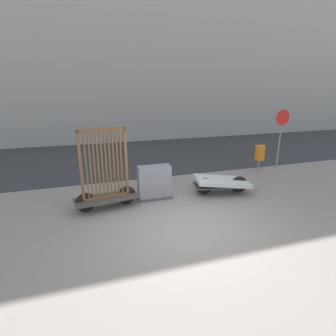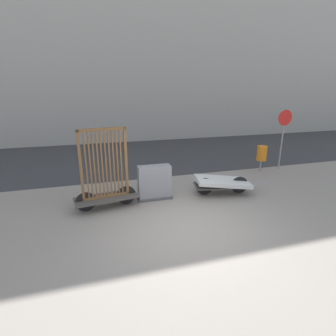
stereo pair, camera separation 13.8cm
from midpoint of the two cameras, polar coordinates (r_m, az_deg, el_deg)
ground_plane at (r=6.41m, az=4.19°, el=-13.17°), size 60.00×60.00×0.00m
road_strip at (r=13.10m, az=-7.57°, el=2.71°), size 56.00×7.05×0.01m
building_facade at (r=18.35m, az=-11.63°, el=24.87°), size 48.00×4.00×11.61m
bike_cart_with_bedframe at (r=7.35m, az=-13.92°, el=-3.02°), size 2.46×0.94×2.23m
bike_cart_with_mattress at (r=8.42m, az=11.24°, el=-3.03°), size 2.46×1.16×0.56m
utility_cabinet at (r=7.85m, az=-3.49°, el=-3.46°), size 1.03×0.42×1.03m
trash_bin at (r=11.08m, az=19.02°, el=3.11°), size 0.39×0.39×1.03m
sign_post at (r=11.44m, az=23.07°, el=7.73°), size 0.62×0.06×2.46m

